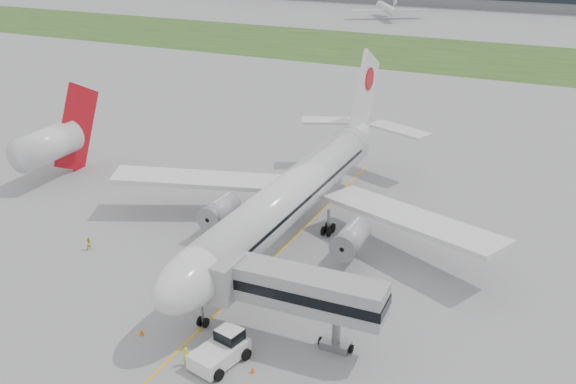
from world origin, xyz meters
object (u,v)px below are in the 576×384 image
at_px(airliner, 296,191).
at_px(neighbor_aircraft, 51,143).
at_px(ground_crew_near, 186,356).
at_px(jet_bridge, 289,289).
at_px(pushback_tug, 222,349).

xyz_separation_m(airliner, neighbor_aircraft, (-37.97, 1.51, -0.31)).
relative_size(airliner, ground_crew_near, 30.75).
bearing_deg(jet_bridge, ground_crew_near, -135.46).
bearing_deg(ground_crew_near, jet_bridge, -143.52).
relative_size(airliner, neighbor_aircraft, 3.26).
height_order(airliner, neighbor_aircraft, airliner).
xyz_separation_m(jet_bridge, neighbor_aircraft, (-45.92, 20.07, 0.02)).
xyz_separation_m(pushback_tug, neighbor_aircraft, (-42.04, 24.82, 4.18)).
relative_size(ground_crew_near, neighbor_aircraft, 0.11).
relative_size(jet_bridge, neighbor_aircraft, 0.94).
bearing_deg(ground_crew_near, airliner, -96.13).
xyz_separation_m(ground_crew_near, neighbor_aircraft, (-39.71, 26.63, 4.47)).
bearing_deg(neighbor_aircraft, pushback_tug, -33.05).
bearing_deg(airliner, ground_crew_near, -86.02).
relative_size(pushback_tug, jet_bridge, 0.35).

